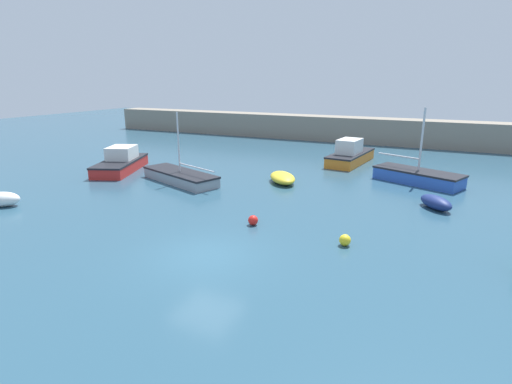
% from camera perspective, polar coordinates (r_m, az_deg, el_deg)
% --- Properties ---
extents(ground_plane, '(120.00, 120.00, 0.20)m').
position_cam_1_polar(ground_plane, '(15.52, -7.19, -9.33)').
color(ground_plane, '#284C60').
extents(harbor_breakwater, '(63.06, 2.79, 2.58)m').
position_cam_1_polar(harbor_breakwater, '(43.60, 15.35, 8.51)').
color(harbor_breakwater, gray).
rests_on(harbor_breakwater, ground_plane).
extents(sailboat_twin_hulled, '(5.78, 3.88, 4.79)m').
position_cam_1_polar(sailboat_twin_hulled, '(27.60, 22.08, 2.10)').
color(sailboat_twin_hulled, '#2D56B7').
rests_on(sailboat_twin_hulled, ground_plane).
extents(sailboat_short_mast, '(6.49, 3.77, 4.49)m').
position_cam_1_polar(sailboat_short_mast, '(26.31, -10.77, 2.19)').
color(sailboat_short_mast, gray).
rests_on(sailboat_short_mast, ground_plane).
extents(dinghy_near_pier, '(2.06, 1.72, 0.78)m').
position_cam_1_polar(dinghy_near_pier, '(24.81, -32.56, -0.87)').
color(dinghy_near_pier, white).
rests_on(dinghy_near_pier, ground_plane).
extents(motorboat_grey_hull, '(2.71, 6.28, 1.97)m').
position_cam_1_polar(motorboat_grey_hull, '(32.46, 13.30, 5.21)').
color(motorboat_grey_hull, orange).
rests_on(motorboat_grey_hull, ground_plane).
extents(rowboat_white_midwater, '(2.85, 3.15, 0.66)m').
position_cam_1_polar(rowboat_white_midwater, '(25.76, 3.81, 2.05)').
color(rowboat_white_midwater, yellow).
rests_on(rowboat_white_midwater, ground_plane).
extents(motorboat_with_cabin, '(4.20, 6.16, 1.73)m').
position_cam_1_polar(motorboat_with_cabin, '(30.67, -18.72, 4.06)').
color(motorboat_with_cabin, red).
rests_on(motorboat_with_cabin, ground_plane).
extents(fishing_dinghy_green, '(2.08, 2.20, 0.67)m').
position_cam_1_polar(fishing_dinghy_green, '(22.55, 24.31, -1.36)').
color(fishing_dinghy_green, navy).
rests_on(fishing_dinghy_green, ground_plane).
extents(mooring_buoy_yellow, '(0.47, 0.47, 0.47)m').
position_cam_1_polar(mooring_buoy_yellow, '(16.52, 12.59, -6.72)').
color(mooring_buoy_yellow, yellow).
rests_on(mooring_buoy_yellow, ground_plane).
extents(mooring_buoy_red, '(0.46, 0.46, 0.46)m').
position_cam_1_polar(mooring_buoy_red, '(18.31, -0.42, -4.06)').
color(mooring_buoy_red, red).
rests_on(mooring_buoy_red, ground_plane).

